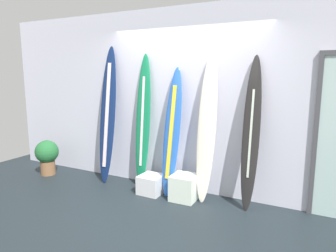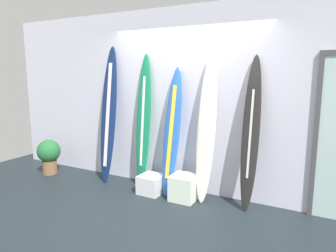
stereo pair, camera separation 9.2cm
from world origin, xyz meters
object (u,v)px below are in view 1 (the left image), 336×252
Objects in this scene: surfboard_emerald at (143,123)px; display_block_left at (152,184)px; surfboard_charcoal at (251,135)px; surfboard_cobalt at (172,132)px; surfboard_navy at (108,115)px; display_block_center at (184,187)px; surfboard_ivory at (207,128)px; potted_plant at (47,155)px.

surfboard_emerald is 0.98m from display_block_left.
surfboard_charcoal is 5.73× the size of display_block_left.
display_block_left is (-0.28, -0.14, -0.82)m from surfboard_cobalt.
surfboard_navy is 1.22m from surfboard_cobalt.
display_block_center is at bearing -14.66° from surfboard_emerald.
surfboard_cobalt is at bearing -176.79° from surfboard_ivory.
surfboard_charcoal is 5.60× the size of display_block_center.
display_block_center is (0.83, -0.22, -0.86)m from surfboard_emerald.
display_block_left is at bearing -153.52° from surfboard_cobalt.
potted_plant is at bearing -174.20° from surfboard_cobalt.
surfboard_navy is 0.66m from surfboard_emerald.
potted_plant is at bearing -174.67° from surfboard_ivory.
surfboard_emerald reaches higher than display_block_center.
display_block_center is at bearing 1.07° from display_block_left.
surfboard_cobalt is 2.49m from potted_plant.
surfboard_charcoal is (1.71, -0.05, -0.03)m from surfboard_emerald.
surfboard_ivory is at bearing -2.99° from surfboard_emerald.
surfboard_charcoal is (1.15, 0.04, 0.06)m from surfboard_cobalt.
surfboard_navy is 2.36m from surfboard_charcoal.
surfboard_navy is at bearing 174.12° from display_block_center.
surfboard_emerald reaches higher than potted_plant.
surfboard_emerald is 1.21m from display_block_center.
surfboard_charcoal reaches higher than potted_plant.
display_block_center is 2.68m from potted_plant.
surfboard_navy is at bearing 170.10° from display_block_left.
display_block_left is (0.28, -0.23, -0.91)m from surfboard_emerald.
surfboard_cobalt is at bearing -1.07° from surfboard_navy.
surfboard_emerald is at bearing 171.16° from surfboard_cobalt.
surfboard_emerald is 3.37× the size of potted_plant.
surfboard_cobalt is 0.91× the size of surfboard_ivory.
surfboard_ivory is at bearing 3.21° from surfboard_cobalt.
surfboard_cobalt is 1.15m from surfboard_charcoal.
surfboard_ivory is 5.84× the size of display_block_left.
potted_plant is at bearing -177.18° from display_block_left.
surfboard_emerald is 1.99m from potted_plant.
surfboard_emerald reaches higher than display_block_left.
potted_plant is (-2.67, -0.11, 0.18)m from display_block_center.
surfboard_navy is 1.37m from display_block_left.
surfboard_ivory reaches higher than surfboard_charcoal.
surfboard_navy is 1.10× the size of surfboard_charcoal.
potted_plant is at bearing -169.83° from surfboard_emerald.
surfboard_navy is 1.76m from display_block_center.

